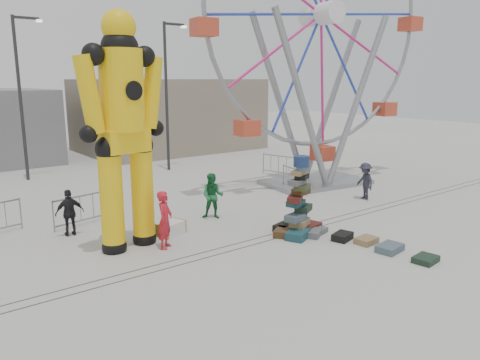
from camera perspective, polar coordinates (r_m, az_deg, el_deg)
ground at (r=14.79m, az=6.06°, el=-7.71°), size 90.00×90.00×0.00m
track_line_near at (r=15.20m, az=4.49°, el=-7.10°), size 40.00×0.04×0.01m
track_line_far at (r=15.48m, az=3.49°, el=-6.72°), size 40.00×0.04×0.01m
building_right at (r=34.41m, az=-8.68°, el=7.88°), size 12.00×8.00×5.00m
lamp_post_right at (r=26.31m, az=-8.80°, el=10.90°), size 1.41×0.25×8.00m
lamp_post_left at (r=25.66m, az=-25.08°, el=9.89°), size 1.41×0.25×8.00m
suitcase_tower at (r=15.54m, az=7.14°, el=-3.93°), size 1.98×1.72×2.61m
crash_test_dummy at (r=14.00m, az=-14.00°, el=6.69°), size 2.85×1.25×7.14m
ferris_wheel at (r=22.67m, az=9.77°, el=16.75°), size 11.96×3.58×13.97m
steamer_trunk at (r=15.61m, az=-8.39°, el=-5.87°), size 1.04×0.80×0.43m
row_case_0 at (r=16.45m, az=7.52°, el=-5.33°), size 0.77×0.63×0.19m
row_case_1 at (r=15.87m, az=9.31°, el=-6.08°), size 0.77×0.71×0.17m
row_case_2 at (r=15.34m, az=12.38°, el=-6.75°), size 0.80×0.64×0.23m
row_case_3 at (r=15.21m, az=15.15°, el=-7.13°), size 0.73×0.56×0.19m
row_case_4 at (r=14.73m, az=17.79°, el=-7.91°), size 0.91×0.68×0.21m
row_case_5 at (r=14.25m, az=21.69°, el=-8.96°), size 0.78×0.62×0.17m
barricade_dummy_c at (r=17.23m, az=-18.86°, el=-3.51°), size 1.98×0.50×1.10m
barricade_wheel_front at (r=21.30m, az=6.71°, el=0.01°), size 0.49×1.98×1.10m
barricade_wheel_back at (r=24.84m, az=4.73°, el=1.81°), size 0.56×1.97×1.10m
pedestrian_red at (r=14.26m, az=-9.15°, el=-4.82°), size 0.76×0.75×1.77m
pedestrian_green at (r=17.10m, az=-3.35°, el=-1.96°), size 1.03×1.03×1.68m
pedestrian_black at (r=16.20m, az=-20.04°, el=-3.77°), size 0.94×0.48×1.54m
pedestrian_grey at (r=20.52m, az=15.00°, el=-0.12°), size 0.88×1.15×1.57m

